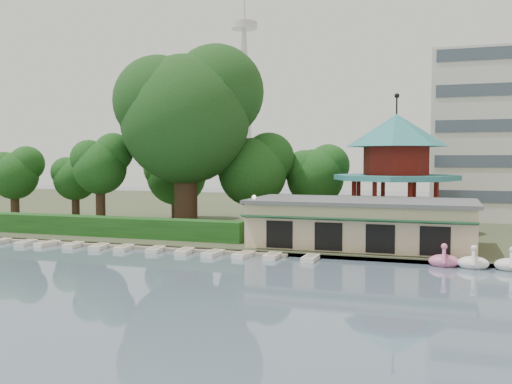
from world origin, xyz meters
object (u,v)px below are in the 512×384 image
at_px(boathouse, 361,222).
at_px(big_tree, 188,110).
at_px(pavilion, 396,161).
at_px(dock, 103,245).

bearing_deg(boathouse, big_tree, 161.65).
relative_size(pavilion, big_tree, 0.70).
bearing_deg(dock, boathouse, 12.24).
bearing_deg(big_tree, dock, -106.11).
bearing_deg(boathouse, dock, -167.76).
relative_size(dock, pavilion, 2.52).
bearing_deg(big_tree, pavilion, 10.30).
height_order(pavilion, big_tree, big_tree).
bearing_deg(boathouse, pavilion, 78.72).
xyz_separation_m(dock, boathouse, (22.00, 4.77, 2.25)).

